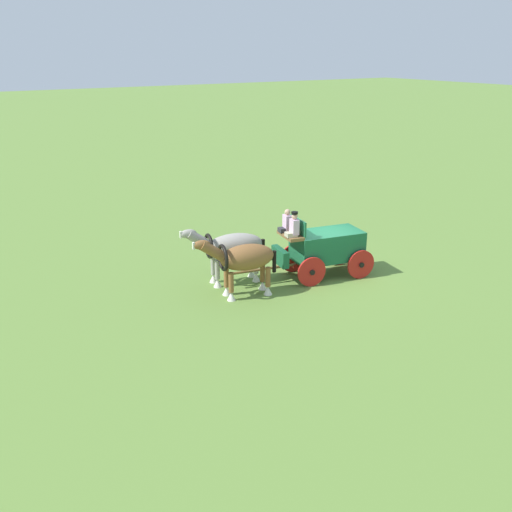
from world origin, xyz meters
TOP-DOWN VIEW (x-y plane):
  - ground_plane at (0.00, 0.00)m, footprint 220.00×220.00m
  - show_wagon at (0.16, -0.03)m, footprint 5.55×2.21m
  - draft_horse_near at (3.69, -0.03)m, footprint 2.99×1.27m
  - draft_horse_off at (3.46, -1.30)m, footprint 3.18×1.28m

SIDE VIEW (x-z plane):
  - ground_plane at x=0.00m, z-range 0.00..0.00m
  - show_wagon at x=0.16m, z-range -0.20..2.55m
  - draft_horse_near at x=3.69m, z-range 0.24..2.47m
  - draft_horse_off at x=3.46m, z-range 0.25..2.49m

